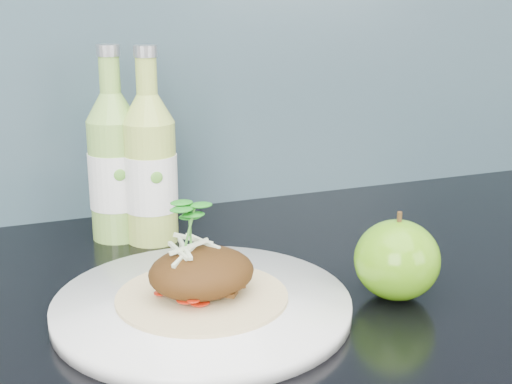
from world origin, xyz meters
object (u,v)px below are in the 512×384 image
at_px(green_apple, 397,260).
at_px(cider_bottle_right, 150,169).
at_px(dinner_plate, 202,306).
at_px(cider_bottle_left, 115,167).

height_order(green_apple, cider_bottle_right, cider_bottle_right).
height_order(dinner_plate, cider_bottle_right, cider_bottle_right).
height_order(cider_bottle_left, cider_bottle_right, same).
bearing_deg(dinner_plate, cider_bottle_right, 89.04).
distance_m(green_apple, cider_bottle_right, 0.33).
relative_size(dinner_plate, green_apple, 2.81).
height_order(dinner_plate, cider_bottle_left, cider_bottle_left).
relative_size(dinner_plate, cider_bottle_left, 1.34).
distance_m(green_apple, cider_bottle_left, 0.37).
bearing_deg(cider_bottle_left, cider_bottle_right, -11.85).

